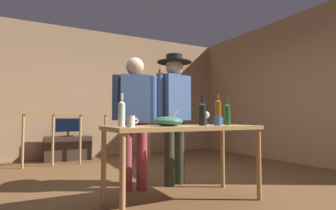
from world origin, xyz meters
TOP-DOWN VIEW (x-y plane):
  - ground_plane at (0.00, 0.00)m, footprint 8.42×8.42m
  - back_wall at (0.00, 3.24)m, footprint 5.82×0.10m
  - side_wall_right at (2.91, 0.97)m, footprint 0.10×4.86m
  - framed_picture at (1.68, 3.18)m, footprint 0.67×0.03m
  - stair_railing at (-0.28, 2.29)m, footprint 3.88×0.10m
  - tv_console at (-0.90, 2.89)m, footprint 0.90×0.40m
  - flat_screen_tv at (-0.90, 2.86)m, footprint 0.49×0.12m
  - serving_table at (-0.23, -0.57)m, footprint 1.58×0.67m
  - salad_bowl at (-0.43, -0.61)m, footprint 0.30×0.30m
  - wine_glass at (0.22, -0.35)m, footprint 0.08×0.08m
  - wine_bottle_green at (0.35, -0.57)m, footprint 0.07×0.07m
  - wine_bottle_clear at (-0.87, -0.49)m, footprint 0.07×0.07m
  - wine_bottle_amber at (0.35, -0.40)m, footprint 0.07×0.07m
  - wine_bottle_dark at (-0.02, -0.62)m, footprint 0.08×0.08m
  - mug_blue at (0.13, -0.68)m, footprint 0.12×0.08m
  - mug_white at (-0.87, -0.75)m, footprint 0.11×0.07m
  - person_standing_left at (-0.51, 0.11)m, footprint 0.53×0.30m
  - person_standing_right at (0.05, 0.11)m, footprint 0.57×0.46m

SIDE VIEW (x-z plane):
  - ground_plane at x=0.00m, z-range 0.00..0.00m
  - tv_console at x=-0.90m, z-range 0.00..0.48m
  - stair_railing at x=-0.28m, z-range 0.13..1.15m
  - flat_screen_tv at x=-0.90m, z-range 0.52..0.89m
  - serving_table at x=-0.23m, z-range 0.31..1.09m
  - mug_blue at x=0.13m, z-range 0.78..0.88m
  - mug_white at x=-0.87m, z-range 0.78..0.88m
  - salad_bowl at x=-0.43m, z-range 0.75..0.92m
  - wine_glass at x=0.22m, z-range 0.81..0.97m
  - wine_bottle_green at x=0.35m, z-range 0.76..1.06m
  - wine_bottle_clear at x=-0.87m, z-range 0.75..1.07m
  - wine_bottle_dark at x=-0.02m, z-range 0.75..1.07m
  - person_standing_left at x=-0.51m, z-range 0.14..1.73m
  - wine_bottle_amber at x=0.35m, z-range 0.76..1.12m
  - person_standing_right at x=0.05m, z-range 0.17..1.87m
  - back_wall at x=0.00m, z-range 0.00..2.86m
  - side_wall_right at x=2.91m, z-range 0.00..2.86m
  - framed_picture at x=1.68m, z-range 1.32..2.12m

